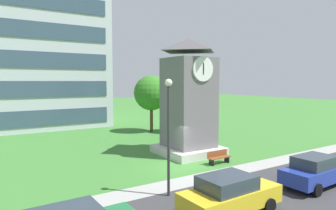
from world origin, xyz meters
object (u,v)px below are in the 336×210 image
at_px(parked_car_blue, 316,171).
at_px(street_lamp, 169,124).
at_px(park_bench, 219,157).
at_px(parked_car_yellow, 230,194).
at_px(tree_near_tower, 183,99).
at_px(tree_by_building, 151,93).
at_px(clock_tower, 189,104).

bearing_deg(parked_car_blue, street_lamp, 156.72).
bearing_deg(parked_car_blue, park_bench, 102.10).
height_order(park_bench, parked_car_yellow, parked_car_yellow).
distance_m(park_bench, parked_car_blue, 6.35).
height_order(tree_near_tower, parked_car_blue, tree_near_tower).
xyz_separation_m(street_lamp, tree_by_building, (8.60, 16.86, 0.76)).
bearing_deg(tree_by_building, clock_tower, -103.95).
distance_m(clock_tower, parked_car_blue, 10.18).
xyz_separation_m(tree_by_building, parked_car_yellow, (-7.49, -19.96, -3.50)).
xyz_separation_m(clock_tower, park_bench, (0.05, -3.41, -3.46)).
distance_m(street_lamp, tree_by_building, 18.94).
distance_m(clock_tower, park_bench, 4.86).
bearing_deg(parked_car_yellow, parked_car_blue, -0.69).
relative_size(street_lamp, tree_by_building, 0.92).
bearing_deg(park_bench, tree_by_building, 79.62).
bearing_deg(park_bench, clock_tower, 90.92).
bearing_deg(parked_car_yellow, street_lamp, 109.64).
bearing_deg(park_bench, street_lamp, -153.57).
bearing_deg(parked_car_blue, clock_tower, 98.19).
relative_size(parked_car_yellow, parked_car_blue, 1.04).
bearing_deg(tree_near_tower, clock_tower, -123.13).
distance_m(street_lamp, tree_near_tower, 18.47).
bearing_deg(clock_tower, park_bench, -89.08).
relative_size(street_lamp, parked_car_blue, 1.32).
bearing_deg(street_lamp, tree_near_tower, 52.16).
bearing_deg(tree_near_tower, parked_car_yellow, -120.03).
distance_m(clock_tower, tree_near_tower, 9.74).
relative_size(tree_by_building, tree_near_tower, 1.15).
xyz_separation_m(park_bench, parked_car_yellow, (-4.95, -6.12, 0.40)).
height_order(park_bench, street_lamp, street_lamp).
distance_m(tree_by_building, parked_car_blue, 20.37).
height_order(park_bench, tree_near_tower, tree_near_tower).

